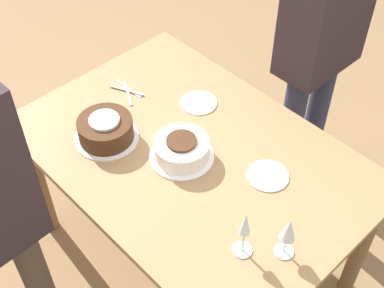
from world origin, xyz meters
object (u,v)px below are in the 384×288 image
object	(u,v)px
cake_front_chocolate	(106,130)
person_watching	(324,28)
cake_center_white	(182,149)
wine_glass_far	(245,228)
wine_glass_near	(288,231)

from	to	relation	value
cake_front_chocolate	person_watching	xyz separation A→B (m)	(0.33, 0.97, 0.20)
cake_center_white	wine_glass_far	bearing A→B (deg)	-17.62
wine_glass_near	wine_glass_far	distance (m)	0.14
wine_glass_near	wine_glass_far	bearing A→B (deg)	-136.05
cake_center_white	wine_glass_far	xyz separation A→B (m)	(0.47, -0.15, 0.09)
cake_center_white	cake_front_chocolate	world-z (taller)	cake_front_chocolate
cake_center_white	wine_glass_near	xyz separation A→B (m)	(0.57, -0.05, 0.08)
cake_center_white	person_watching	bearing A→B (deg)	87.11
cake_center_white	person_watching	distance (m)	0.84
wine_glass_near	person_watching	distance (m)	1.02
cake_center_white	wine_glass_far	size ratio (longest dim) A/B	1.26
cake_center_white	person_watching	world-z (taller)	person_watching
cake_center_white	cake_front_chocolate	distance (m)	0.33
wine_glass_far	cake_center_white	bearing A→B (deg)	162.38
wine_glass_near	wine_glass_far	xyz separation A→B (m)	(-0.10, -0.10, 0.01)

